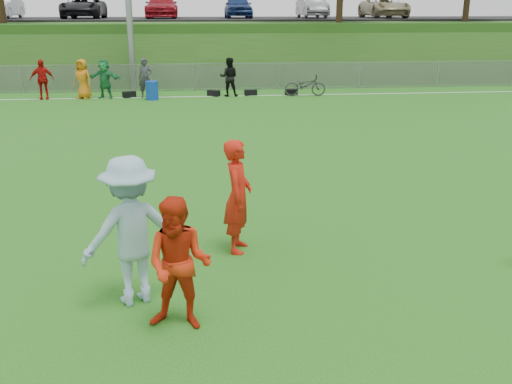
{
  "coord_description": "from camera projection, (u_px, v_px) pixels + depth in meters",
  "views": [
    {
      "loc": [
        -0.12,
        -7.64,
        3.81
      ],
      "look_at": [
        0.77,
        0.5,
        1.15
      ],
      "focal_mm": 40.0,
      "sensor_mm": 36.0,
      "label": 1
    }
  ],
  "objects": [
    {
      "name": "ground",
      "position": [
        208.0,
        278.0,
        8.41
      ],
      "size": [
        120.0,
        120.0,
        0.0
      ],
      "primitive_type": "plane",
      "color": "#196114",
      "rests_on": "ground"
    },
    {
      "name": "sideline_far",
      "position": [
        196.0,
        97.0,
        25.43
      ],
      "size": [
        60.0,
        0.1,
        0.01
      ],
      "primitive_type": "cube",
      "color": "white",
      "rests_on": "ground"
    },
    {
      "name": "fence",
      "position": [
        196.0,
        77.0,
        27.12
      ],
      "size": [
        58.0,
        0.06,
        1.3
      ],
      "color": "gray",
      "rests_on": "ground"
    },
    {
      "name": "berm",
      "position": [
        194.0,
        44.0,
        37.25
      ],
      "size": [
        120.0,
        18.0,
        3.0
      ],
      "primitive_type": "cube",
      "color": "#274E16",
      "rests_on": "ground"
    },
    {
      "name": "parking_lot",
      "position": [
        193.0,
        19.0,
        38.67
      ],
      "size": [
        120.0,
        12.0,
        0.1
      ],
      "primitive_type": "cube",
      "color": "black",
      "rests_on": "berm"
    },
    {
      "name": "car_row",
      "position": [
        175.0,
        7.0,
        37.36
      ],
      "size": [
        32.04,
        5.18,
        1.44
      ],
      "color": "silver",
      "rests_on": "parking_lot"
    },
    {
      "name": "spectator_row",
      "position": [
        122.0,
        78.0,
        24.83
      ],
      "size": [
        9.02,
        0.87,
        1.69
      ],
      "color": "#B90F0C",
      "rests_on": "ground"
    },
    {
      "name": "gear_bags",
      "position": [
        222.0,
        93.0,
        25.6
      ],
      "size": [
        7.84,
        0.56,
        0.26
      ],
      "color": "black",
      "rests_on": "ground"
    },
    {
      "name": "player_red_left",
      "position": [
        238.0,
        196.0,
        9.12
      ],
      "size": [
        0.58,
        0.76,
        1.85
      ],
      "primitive_type": "imported",
      "rotation": [
        0.0,
        0.0,
        1.35
      ],
      "color": "red",
      "rests_on": "ground"
    },
    {
      "name": "player_red_center",
      "position": [
        179.0,
        264.0,
        6.88
      ],
      "size": [
        0.96,
        0.82,
        1.7
      ],
      "primitive_type": "imported",
      "rotation": [
        0.0,
        0.0,
        -0.25
      ],
      "color": "red",
      "rests_on": "ground"
    },
    {
      "name": "player_blue",
      "position": [
        131.0,
        231.0,
        7.47
      ],
      "size": [
        1.49,
        1.19,
        2.02
      ],
      "primitive_type": "imported",
      "rotation": [
        0.0,
        0.0,
        3.53
      ],
      "color": "#90B8C8",
      "rests_on": "ground"
    },
    {
      "name": "recycling_bin",
      "position": [
        152.0,
        90.0,
        24.47
      ],
      "size": [
        0.64,
        0.64,
        0.79
      ],
      "primitive_type": "cylinder",
      "rotation": [
        0.0,
        0.0,
        -0.23
      ],
      "color": "#0F3DA9",
      "rests_on": "ground"
    },
    {
      "name": "bicycle",
      "position": [
        305.0,
        85.0,
        25.49
      ],
      "size": [
        1.87,
        0.79,
        0.96
      ],
      "primitive_type": "imported",
      "rotation": [
        0.0,
        0.0,
        1.48
      ],
      "color": "#2C2C2E",
      "rests_on": "ground"
    }
  ]
}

